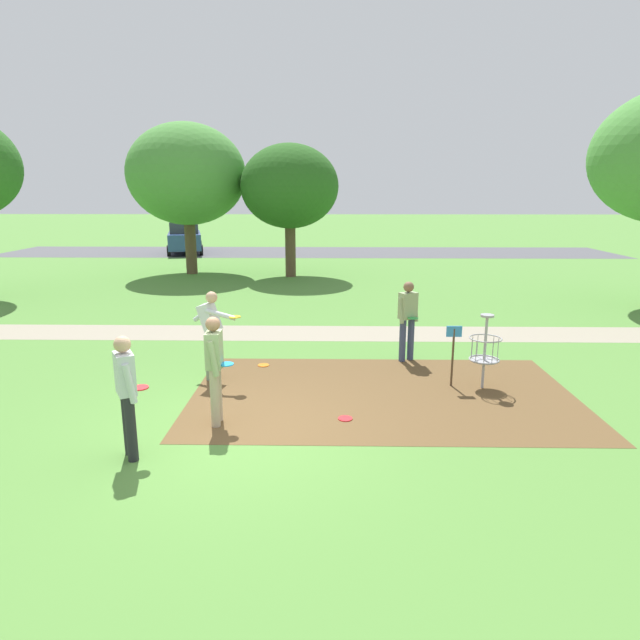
% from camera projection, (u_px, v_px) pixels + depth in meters
% --- Properties ---
extents(ground_plane, '(160.00, 160.00, 0.00)m').
position_uv_depth(ground_plane, '(240.00, 431.00, 8.10)').
color(ground_plane, '#518438').
extents(dirt_tee_pad, '(6.78, 4.07, 0.01)m').
position_uv_depth(dirt_tee_pad, '(383.00, 394.00, 9.59)').
color(dirt_tee_pad, brown).
rests_on(dirt_tee_pad, ground).
extents(disc_golf_basket, '(0.98, 0.58, 1.39)m').
position_uv_depth(disc_golf_basket, '(481.00, 348.00, 9.73)').
color(disc_golf_basket, '#9E9EA3').
rests_on(disc_golf_basket, ground).
extents(player_foreground_watching, '(1.03, 0.68, 1.71)m').
position_uv_depth(player_foreground_watching, '(211.00, 329.00, 10.20)').
color(player_foreground_watching, slate).
rests_on(player_foreground_watching, ground).
extents(player_throwing, '(0.41, 0.47, 1.71)m').
position_uv_depth(player_throwing, '(215.00, 364.00, 8.16)').
color(player_throwing, tan).
rests_on(player_throwing, ground).
extents(player_waiting_left, '(0.45, 0.49, 1.71)m').
position_uv_depth(player_waiting_left, '(127.00, 390.00, 7.10)').
color(player_waiting_left, '#232328').
rests_on(player_waiting_left, ground).
extents(player_waiting_right, '(0.49, 0.45, 1.71)m').
position_uv_depth(player_waiting_right, '(408.00, 316.00, 11.29)').
color(player_waiting_right, '#384260').
rests_on(player_waiting_right, ground).
extents(frisbee_near_basket, '(0.23, 0.23, 0.02)m').
position_uv_depth(frisbee_near_basket, '(263.00, 365.00, 11.15)').
color(frisbee_near_basket, orange).
rests_on(frisbee_near_basket, ground).
extents(frisbee_by_tee, '(0.23, 0.23, 0.02)m').
position_uv_depth(frisbee_by_tee, '(345.00, 419.00, 8.53)').
color(frisbee_by_tee, red).
rests_on(frisbee_by_tee, ground).
extents(tree_near_right, '(4.04, 4.04, 5.46)m').
position_uv_depth(tree_near_right, '(290.00, 187.00, 22.08)').
color(tree_near_right, brown).
rests_on(tree_near_right, ground).
extents(tree_mid_center, '(5.00, 5.00, 6.37)m').
position_uv_depth(tree_mid_center, '(187.00, 175.00, 22.75)').
color(tree_mid_center, brown).
rests_on(tree_mid_center, ground).
extents(parking_lot_strip, '(36.00, 6.00, 0.01)m').
position_uv_depth(parking_lot_strip, '(308.00, 252.00, 32.15)').
color(parking_lot_strip, '#4C4C51').
rests_on(parking_lot_strip, ground).
extents(parked_car_leftmost, '(2.81, 4.52, 1.84)m').
position_uv_depth(parked_car_leftmost, '(185.00, 237.00, 31.44)').
color(parked_car_leftmost, '#2D4784').
rests_on(parked_car_leftmost, ground).
extents(gravel_path, '(40.00, 1.52, 0.00)m').
position_uv_depth(gravel_path, '(277.00, 333.00, 13.74)').
color(gravel_path, gray).
rests_on(gravel_path, ground).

